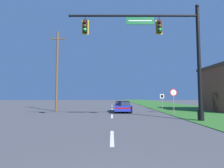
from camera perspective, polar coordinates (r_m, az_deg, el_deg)
The scene contains 7 objects.
grass_verge_right at distance 33.42m, azimuth 18.45°, elevation -6.81°, with size 10.00×110.00×0.04m.
road_center_line at distance 23.74m, azimuth 0.00°, elevation -8.28°, with size 0.16×34.80×0.01m.
signal_mast at distance 13.77m, azimuth 17.66°, elevation 10.99°, with size 9.88×0.47×8.64m.
car_ahead at distance 20.03m, azimuth 3.46°, elevation -7.36°, with size 1.93×4.50×1.19m.
stop_sign at distance 19.20m, azimuth 19.43°, elevation -3.52°, with size 0.76×0.07×2.50m.
route_sign_post at distance 24.68m, azimuth 16.03°, elevation -4.43°, with size 0.55×0.06×2.03m.
utility_pole_near at distance 21.99m, azimuth -17.52°, elevation 4.52°, with size 1.80×0.26×9.62m.
Camera 1 is at (-0.00, -1.68, 1.79)m, focal length 28.00 mm.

